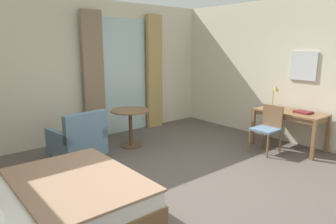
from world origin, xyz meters
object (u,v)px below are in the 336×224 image
at_px(desk_lamp, 275,92).
at_px(round_cafe_table, 130,119).
at_px(bed, 44,206).
at_px(writing_desk, 290,116).
at_px(desk_chair, 268,126).
at_px(closed_book, 303,112).
at_px(armchair_by_window, 78,141).

height_order(desk_lamp, round_cafe_table, desk_lamp).
relative_size(bed, writing_desk, 1.55).
height_order(writing_desk, desk_lamp, desk_lamp).
distance_m(desk_chair, desk_lamp, 0.79).
relative_size(writing_desk, desk_chair, 1.47).
bearing_deg(desk_chair, desk_lamp, 22.62).
distance_m(closed_book, armchair_by_window, 4.12).
xyz_separation_m(writing_desk, desk_chair, (-0.49, 0.15, -0.15)).
relative_size(closed_book, round_cafe_table, 0.38).
bearing_deg(desk_chair, closed_book, -36.15).
bearing_deg(writing_desk, desk_lamp, 87.54).
distance_m(desk_chair, armchair_by_window, 3.46).
relative_size(bed, desk_chair, 2.28).
distance_m(bed, desk_lamp, 4.64).
xyz_separation_m(bed, desk_lamp, (4.57, 0.04, 0.81)).
height_order(writing_desk, closed_book, closed_book).
xyz_separation_m(writing_desk, desk_lamp, (0.02, 0.36, 0.42)).
height_order(desk_chair, round_cafe_table, desk_chair).
xyz_separation_m(desk_lamp, closed_book, (0.02, -0.59, -0.31)).
bearing_deg(desk_chair, bed, 177.57).
xyz_separation_m(desk_chair, closed_book, (0.53, -0.38, 0.25)).
bearing_deg(armchair_by_window, round_cafe_table, 3.05).
bearing_deg(armchair_by_window, bed, -124.42).
bearing_deg(bed, desk_chair, -2.43).
height_order(bed, round_cafe_table, bed).
bearing_deg(bed, closed_book, -6.90).
height_order(writing_desk, desk_chair, desk_chair).
bearing_deg(desk_lamp, round_cafe_table, 143.45).
height_order(desk_chair, desk_lamp, desk_lamp).
bearing_deg(writing_desk, round_cafe_table, 137.93).
distance_m(writing_desk, round_cafe_table, 3.08).
xyz_separation_m(desk_lamp, round_cafe_table, (-2.30, 1.71, -0.51)).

